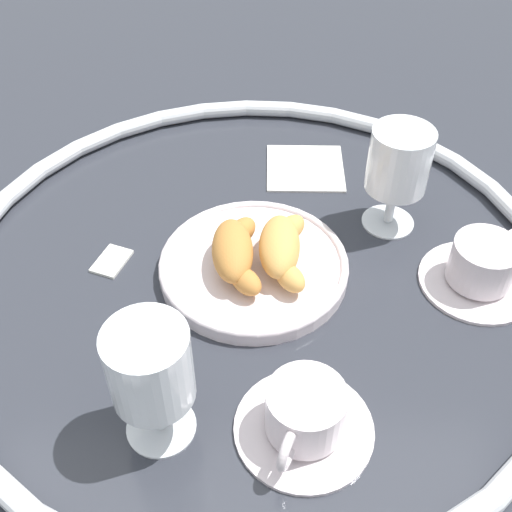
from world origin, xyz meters
TOP-DOWN VIEW (x-y plane):
  - ground_plane at (0.00, 0.00)m, footprint 2.20×2.20m
  - table_chrome_rim at (0.00, 0.00)m, footprint 0.74×0.74m
  - pastry_plate at (0.00, 0.00)m, footprint 0.23×0.23m
  - croissant_large at (0.00, -0.02)m, footprint 0.14×0.06m
  - croissant_small at (0.00, 0.03)m, footprint 0.14×0.07m
  - coffee_cup_near at (0.03, 0.26)m, footprint 0.14×0.14m
  - coffee_cup_far at (0.22, 0.04)m, footprint 0.14×0.14m
  - juice_glass_left at (-0.08, 0.18)m, footprint 0.08×0.08m
  - juice_glass_right at (0.21, -0.10)m, footprint 0.08×0.08m
  - sugar_packet at (-0.02, -0.17)m, footprint 0.06×0.05m
  - folded_napkin at (-0.21, 0.08)m, footprint 0.12×0.12m

SIDE VIEW (x-z plane):
  - ground_plane at x=0.00m, z-range 0.00..0.00m
  - folded_napkin at x=-0.21m, z-range 0.00..0.01m
  - sugar_packet at x=-0.02m, z-range 0.00..0.01m
  - pastry_plate at x=0.00m, z-range 0.00..0.02m
  - table_chrome_rim at x=0.00m, z-range 0.00..0.02m
  - coffee_cup_near at x=0.03m, z-range 0.00..0.06m
  - coffee_cup_far at x=0.22m, z-range 0.00..0.06m
  - croissant_large at x=0.00m, z-range 0.02..0.06m
  - croissant_small at x=0.00m, z-range 0.02..0.06m
  - juice_glass_right at x=0.21m, z-range 0.02..0.16m
  - juice_glass_left at x=-0.08m, z-range 0.03..0.17m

